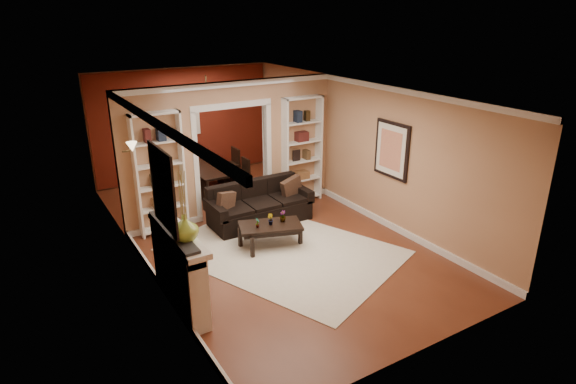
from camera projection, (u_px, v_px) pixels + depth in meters
floor at (262, 233)px, 9.14m from camera, size 8.00×8.00×0.00m
ceiling at (259, 89)px, 8.18m from camera, size 8.00×8.00×0.00m
wall_back at (184, 123)px, 11.86m from camera, size 8.00×0.00×8.00m
wall_front at (427, 256)px, 5.46m from camera, size 8.00×0.00×8.00m
wall_left at (134, 187)px, 7.57m from camera, size 0.00×8.00×8.00m
wall_right at (358, 148)px, 9.75m from camera, size 0.00×8.00×8.00m
partition_wall at (232, 150)px, 9.62m from camera, size 4.50×0.15×2.70m
red_back_panel at (184, 125)px, 11.84m from camera, size 4.44×0.04×2.64m
dining_window at (184, 116)px, 11.73m from camera, size 0.78×0.03×0.98m
area_rug at (283, 251)px, 8.44m from camera, size 3.95×4.54×0.01m
sofa at (260, 204)px, 9.46m from camera, size 2.05×0.88×0.80m
pillow_left at (226, 202)px, 9.02m from camera, size 0.42×0.26×0.40m
pillow_right at (292, 187)px, 9.72m from camera, size 0.47×0.21×0.45m
coffee_table at (270, 235)px, 8.58m from camera, size 1.22×0.91×0.41m
plant_left at (257, 223)px, 8.35m from camera, size 0.11×0.12×0.19m
plant_center at (270, 219)px, 8.47m from camera, size 0.10×0.12×0.20m
plant_right at (283, 216)px, 8.59m from camera, size 0.12×0.12×0.21m
bookshelf_left at (159, 174)px, 8.80m from camera, size 0.90×0.30×2.30m
bookshelf_right at (302, 150)px, 10.31m from camera, size 0.90×0.30×2.30m
fireplace at (181, 269)px, 6.72m from camera, size 0.32×1.70×1.16m
vase at (185, 228)px, 6.18m from camera, size 0.44×0.44×0.37m
mirror at (163, 189)px, 6.22m from camera, size 0.03×0.95×1.10m
wall_sconce at (128, 149)px, 7.88m from camera, size 0.18×0.18×0.22m
framed_art at (391, 150)px, 8.86m from camera, size 0.04×0.85×1.05m
dining_table at (212, 178)px, 11.24m from camera, size 1.60×0.89×0.56m
dining_chair_nw at (193, 179)px, 10.67m from camera, size 0.52×0.52×0.93m
dining_chair_ne at (238, 174)px, 11.23m from camera, size 0.43×0.43×0.75m
dining_chair_sw at (184, 175)px, 11.18m from camera, size 0.44×0.44×0.75m
dining_chair_se at (227, 165)px, 11.69m from camera, size 0.54×0.54×0.85m
chandelier at (202, 104)px, 10.58m from camera, size 0.50×0.50×0.30m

